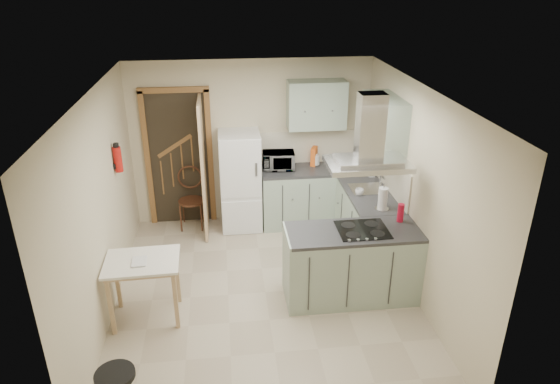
{
  "coord_description": "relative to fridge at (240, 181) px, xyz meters",
  "views": [
    {
      "loc": [
        -0.43,
        -5.11,
        3.67
      ],
      "look_at": [
        0.24,
        0.45,
        1.15
      ],
      "focal_mm": 32.0,
      "sensor_mm": 36.0,
      "label": 1
    }
  ],
  "objects": [
    {
      "name": "left_wall",
      "position": [
        -1.6,
        -1.8,
        0.5
      ],
      "size": [
        0.0,
        4.2,
        4.2
      ],
      "primitive_type": "plane",
      "rotation": [
        1.57,
        0.0,
        1.57
      ],
      "color": "beige",
      "rests_on": "floor"
    },
    {
      "name": "cup",
      "position": [
        1.54,
        -1.02,
        0.19
      ],
      "size": [
        0.13,
        0.13,
        0.09
      ],
      "primitive_type": "imported",
      "rotation": [
        0.0,
        0.0,
        -0.15
      ],
      "color": "silver",
      "rests_on": "counter_right"
    },
    {
      "name": "fridge",
      "position": [
        0.0,
        0.0,
        0.0
      ],
      "size": [
        0.6,
        0.6,
        1.5
      ],
      "primitive_type": "cube",
      "color": "white",
      "rests_on": "floor"
    },
    {
      "name": "bentwood_chair",
      "position": [
        -0.76,
        0.05,
        -0.32
      ],
      "size": [
        0.41,
        0.41,
        0.87
      ],
      "primitive_type": "cube",
      "rotation": [
        0.0,
        0.0,
        -0.06
      ],
      "color": "#4A2E18",
      "rests_on": "floor"
    },
    {
      "name": "ceiling",
      "position": [
        0.2,
        -1.8,
        1.75
      ],
      "size": [
        4.2,
        4.2,
        0.0
      ],
      "primitive_type": "plane",
      "rotation": [
        3.14,
        0.0,
        0.0
      ],
      "color": "silver",
      "rests_on": "back_wall"
    },
    {
      "name": "hob",
      "position": [
        1.32,
        -1.98,
        0.16
      ],
      "size": [
        0.58,
        0.5,
        0.01
      ],
      "primitive_type": "cube",
      "color": "black",
      "rests_on": "peninsula"
    },
    {
      "name": "peninsula",
      "position": [
        1.22,
        -1.98,
        -0.3
      ],
      "size": [
        1.55,
        0.65,
        0.9
      ],
      "primitive_type": "cube",
      "color": "#9EB2A0",
      "rests_on": "floor"
    },
    {
      "name": "doorway",
      "position": [
        -0.9,
        0.27,
        0.3
      ],
      "size": [
        1.1,
        0.12,
        2.1
      ],
      "primitive_type": "cube",
      "color": "brown",
      "rests_on": "floor"
    },
    {
      "name": "paper_towel",
      "position": [
        1.72,
        -1.47,
        0.3
      ],
      "size": [
        0.15,
        0.15,
        0.3
      ],
      "primitive_type": "cylinder",
      "rotation": [
        0.0,
        0.0,
        -0.3
      ],
      "color": "silver",
      "rests_on": "counter_right"
    },
    {
      "name": "drop_leaf_table",
      "position": [
        -1.18,
        -2.11,
        -0.37
      ],
      "size": [
        0.82,
        0.63,
        0.75
      ],
      "primitive_type": "cube",
      "rotation": [
        0.0,
        0.0,
        0.03
      ],
      "color": "tan",
      "rests_on": "floor"
    },
    {
      "name": "soap_bottle",
      "position": [
        1.89,
        -0.4,
        0.24
      ],
      "size": [
        0.09,
        0.09,
        0.19
      ],
      "primitive_type": "imported",
      "rotation": [
        0.0,
        0.0,
        0.02
      ],
      "color": "#ADAAB6",
      "rests_on": "counter_right"
    },
    {
      "name": "splashback",
      "position": [
        1.16,
        0.29,
        0.4
      ],
      "size": [
        1.68,
        0.02,
        0.5
      ],
      "primitive_type": "cube",
      "color": "beige",
      "rests_on": "counter_back"
    },
    {
      "name": "extractor_hood",
      "position": [
        1.32,
        -1.98,
        0.97
      ],
      "size": [
        0.9,
        0.55,
        0.1
      ],
      "primitive_type": "cube",
      "color": "silver",
      "rests_on": "ceiling"
    },
    {
      "name": "microwave",
      "position": [
        0.58,
        0.06,
        0.28
      ],
      "size": [
        0.49,
        0.35,
        0.26
      ],
      "primitive_type": "imported",
      "rotation": [
        0.0,
        0.0,
        -0.06
      ],
      "color": "black",
      "rests_on": "counter_back"
    },
    {
      "name": "back_wall",
      "position": [
        0.2,
        0.3,
        0.5
      ],
      "size": [
        3.6,
        0.0,
        3.6
      ],
      "primitive_type": "plane",
      "rotation": [
        1.57,
        0.0,
        0.0
      ],
      "color": "beige",
      "rests_on": "floor"
    },
    {
      "name": "kettle",
      "position": [
        1.16,
        0.13,
        0.24
      ],
      "size": [
        0.16,
        0.16,
        0.19
      ],
      "primitive_type": "cylinder",
      "rotation": [
        0.0,
        0.0,
        -0.24
      ],
      "color": "silver",
      "rests_on": "counter_back"
    },
    {
      "name": "book",
      "position": [
        -1.28,
        -2.15,
        0.05
      ],
      "size": [
        0.17,
        0.22,
        0.1
      ],
      "primitive_type": "imported",
      "rotation": [
        0.0,
        0.0,
        0.06
      ],
      "color": "brown",
      "rests_on": "drop_leaf_table"
    },
    {
      "name": "red_bottle",
      "position": [
        1.83,
        -1.81,
        0.26
      ],
      "size": [
        0.1,
        0.1,
        0.22
      ],
      "primitive_type": "cylinder",
      "rotation": [
        0.0,
        0.0,
        0.36
      ],
      "color": "red",
      "rests_on": "peninsula"
    },
    {
      "name": "counter_back",
      "position": [
        0.86,
        0.0,
        -0.3
      ],
      "size": [
        1.08,
        0.6,
        0.9
      ],
      "primitive_type": "cube",
      "color": "#9EB2A0",
      "rests_on": "floor"
    },
    {
      "name": "fire_extinguisher",
      "position": [
        -1.54,
        -0.9,
        0.75
      ],
      "size": [
        0.1,
        0.1,
        0.32
      ],
      "primitive_type": "cylinder",
      "color": "#B2140F",
      "rests_on": "left_wall"
    },
    {
      "name": "wall_cabinet_right",
      "position": [
        1.82,
        -0.95,
        1.1
      ],
      "size": [
        0.35,
        0.9,
        0.7
      ],
      "primitive_type": "cube",
      "color": "#9EB2A0",
      "rests_on": "right_wall"
    },
    {
      "name": "counter_right",
      "position": [
        1.7,
        -0.68,
        -0.3
      ],
      "size": [
        0.6,
        1.95,
        0.9
      ],
      "primitive_type": "cube",
      "color": "#9EB2A0",
      "rests_on": "floor"
    },
    {
      "name": "wall_cabinet_back",
      "position": [
        1.15,
        0.12,
        1.1
      ],
      "size": [
        0.85,
        0.35,
        0.7
      ],
      "primitive_type": "cube",
      "color": "#9EB2A0",
      "rests_on": "back_wall"
    },
    {
      "name": "sink",
      "position": [
        1.7,
        -0.85,
        0.16
      ],
      "size": [
        0.45,
        0.4,
        0.01
      ],
      "primitive_type": "cube",
      "color": "silver",
      "rests_on": "counter_right"
    },
    {
      "name": "cereal_box",
      "position": [
        1.14,
        0.16,
        0.29
      ],
      "size": [
        0.14,
        0.2,
        0.28
      ],
      "primitive_type": "cube",
      "rotation": [
        0.0,
        0.0,
        -0.38
      ],
      "color": "orange",
      "rests_on": "counter_back"
    },
    {
      "name": "floor",
      "position": [
        0.2,
        -1.8,
        -0.75
      ],
      "size": [
        4.2,
        4.2,
        0.0
      ],
      "primitive_type": "plane",
      "color": "tan",
      "rests_on": "ground"
    },
    {
      "name": "right_wall",
      "position": [
        2.0,
        -1.8,
        0.5
      ],
      "size": [
        0.0,
        4.2,
        4.2
      ],
      "primitive_type": "plane",
      "rotation": [
        1.57,
        0.0,
        -1.57
      ],
      "color": "beige",
      "rests_on": "floor"
    }
  ]
}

